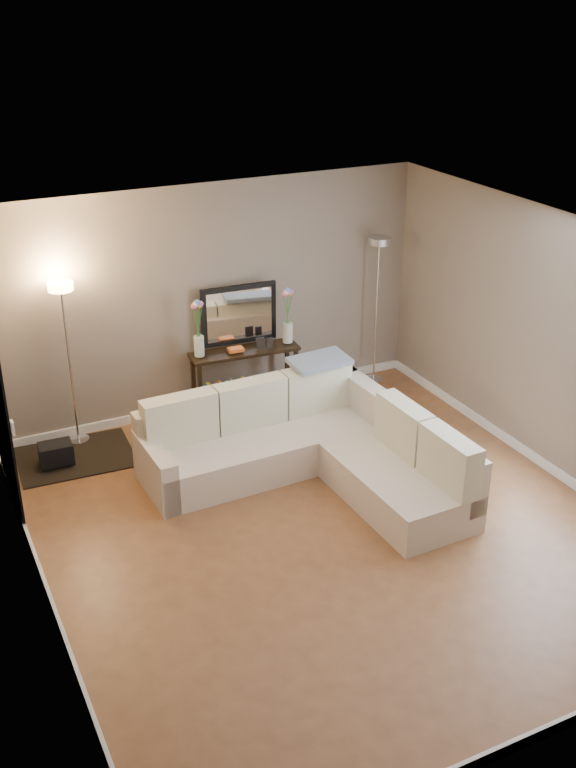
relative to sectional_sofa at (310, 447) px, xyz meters
name	(u,v)px	position (x,y,z in m)	size (l,w,h in m)	color
floor	(326,527)	(-0.28, -0.86, -0.33)	(5.00, 5.50, 0.01)	brown
ceiling	(333,249)	(-0.28, -0.86, 2.28)	(5.00, 5.50, 0.01)	white
wall_back	(210,300)	(-0.28, 1.90, 0.98)	(5.00, 0.02, 2.60)	gray
wall_front	(555,587)	(-0.28, -3.62, 0.98)	(5.00, 0.02, 2.60)	gray
wall_left	(27,466)	(-2.79, -0.86, 0.98)	(0.02, 5.50, 2.60)	gray
wall_right	(559,348)	(2.23, -0.86, 0.98)	(0.02, 5.50, 2.60)	gray
baseboard_back	(215,402)	(-0.28, 1.87, -0.27)	(5.00, 0.03, 0.10)	white
baseboard_front	(527,740)	(-0.28, -3.60, -0.27)	(5.00, 0.03, 0.10)	white
baseboard_left	(51,601)	(-2.76, -0.86, -0.27)	(0.03, 5.50, 0.10)	white
baseboard_right	(540,461)	(2.21, -0.86, -0.27)	(0.03, 5.50, 0.10)	white
switch_plate	(13,428)	(-2.76, -0.01, 0.88)	(0.02, 0.08, 0.12)	white
sectional_sofa	(310,447)	(0.00, 0.00, 0.00)	(2.55, 2.41, 0.88)	beige
throw_blanket	(320,361)	(0.42, 0.62, 0.60)	(0.63, 0.36, 0.05)	gray
console_table	(239,378)	(-0.09, 1.60, 0.10)	(1.26, 0.41, 0.76)	black
leaning_mirror	(239,315)	(0.00, 1.75, 0.80)	(0.87, 0.10, 0.68)	black
table_decor	(245,347)	(-0.02, 1.56, 0.48)	(0.52, 0.13, 0.12)	orange
flower_vase_left	(198,332)	(-0.53, 1.63, 0.73)	(0.14, 0.12, 0.65)	silver
flower_vase_right	(288,319)	(0.51, 1.56, 0.73)	(0.14, 0.12, 0.65)	silver
floor_lamp_lit	(66,332)	(-1.92, 1.72, 0.94)	(0.27, 0.27, 1.79)	silver
floor_lamp_unlit	(378,282)	(1.73, 1.64, 0.97)	(0.31, 0.31, 1.83)	silver
charcoal_rug	(75,457)	(-2.04, 1.39, -0.32)	(1.17, 0.88, 0.02)	black
black_bag	(56,453)	(-2.24, 1.31, -0.18)	(0.33, 0.23, 0.21)	black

